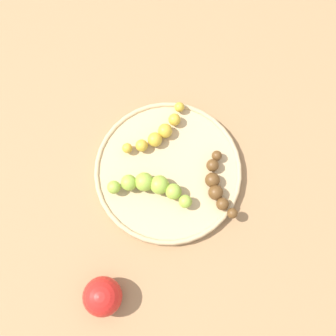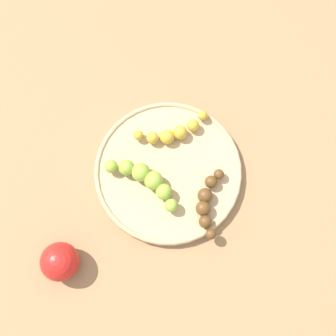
# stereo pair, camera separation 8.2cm
# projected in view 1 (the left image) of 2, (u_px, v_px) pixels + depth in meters

# --- Properties ---
(ground_plane) EXTENTS (2.40, 2.40, 0.00)m
(ground_plane) POSITION_uv_depth(u_px,v_px,m) (168.00, 173.00, 0.85)
(ground_plane) COLOR #936D47
(fruit_bowl) EXTENTS (0.29, 0.29, 0.02)m
(fruit_bowl) POSITION_uv_depth(u_px,v_px,m) (168.00, 171.00, 0.84)
(fruit_bowl) COLOR tan
(fruit_bowl) RESTS_ON ground_plane
(banana_overripe) EXTENTS (0.14, 0.06, 0.03)m
(banana_overripe) POSITION_uv_depth(u_px,v_px,m) (217.00, 186.00, 0.81)
(banana_overripe) COLOR #593819
(banana_overripe) RESTS_ON fruit_bowl
(banana_spotted) EXTENTS (0.10, 0.13, 0.03)m
(banana_spotted) POSITION_uv_depth(u_px,v_px,m) (159.00, 133.00, 0.84)
(banana_spotted) COLOR gold
(banana_spotted) RESTS_ON fruit_bowl
(banana_green) EXTENTS (0.08, 0.16, 0.04)m
(banana_green) POSITION_uv_depth(u_px,v_px,m) (151.00, 186.00, 0.81)
(banana_green) COLOR #8CAD38
(banana_green) RESTS_ON fruit_bowl
(apple_red) EXTENTS (0.07, 0.07, 0.07)m
(apple_red) POSITION_uv_depth(u_px,v_px,m) (103.00, 297.00, 0.76)
(apple_red) COLOR red
(apple_red) RESTS_ON ground_plane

